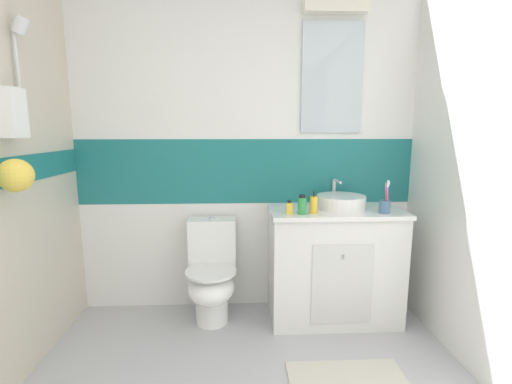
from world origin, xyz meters
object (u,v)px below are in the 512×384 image
object	(u,v)px
perfume_flask_small	(289,207)
lotion_bottle_short	(302,205)
toothbrush_cup	(385,205)
soap_dispenser	(314,205)
sink_basin	(341,201)
toilet	(212,275)

from	to	relation	value
perfume_flask_small	lotion_bottle_short	world-z (taller)	lotion_bottle_short
toothbrush_cup	perfume_flask_small	xyz separation A→B (m)	(-0.67, -0.00, -0.01)
lotion_bottle_short	soap_dispenser	bearing A→B (deg)	10.99
perfume_flask_small	soap_dispenser	bearing A→B (deg)	4.25
sink_basin	soap_dispenser	world-z (taller)	sink_basin
toilet	lotion_bottle_short	bearing A→B (deg)	-13.36
toilet	lotion_bottle_short	xyz separation A→B (m)	(0.64, -0.15, 0.56)
sink_basin	soap_dispenser	size ratio (longest dim) A/B	2.50
toothbrush_cup	perfume_flask_small	bearing A→B (deg)	-179.94
soap_dispenser	lotion_bottle_short	distance (m)	0.09
soap_dispenser	lotion_bottle_short	xyz separation A→B (m)	(-0.08, -0.02, 0.00)
toothbrush_cup	lotion_bottle_short	world-z (taller)	toothbrush_cup
sink_basin	perfume_flask_small	bearing A→B (deg)	-157.02
sink_basin	soap_dispenser	xyz separation A→B (m)	(-0.24, -0.16, 0.01)
toilet	perfume_flask_small	size ratio (longest dim) A/B	7.78
lotion_bottle_short	toilet	bearing A→B (deg)	166.64
sink_basin	toilet	bearing A→B (deg)	-178.57
toothbrush_cup	toilet	bearing A→B (deg)	173.10
toilet	toothbrush_cup	world-z (taller)	toothbrush_cup
toilet	lotion_bottle_short	world-z (taller)	lotion_bottle_short
soap_dispenser	perfume_flask_small	distance (m)	0.17
toilet	soap_dispenser	bearing A→B (deg)	-10.62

